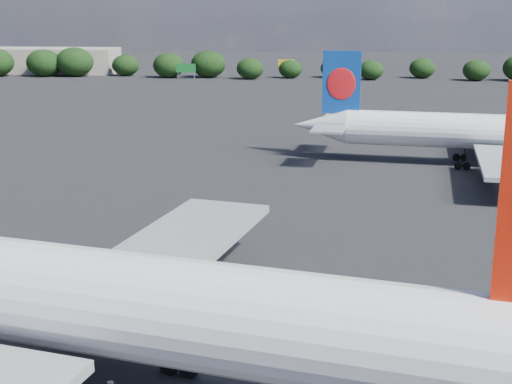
{
  "coord_description": "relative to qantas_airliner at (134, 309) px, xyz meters",
  "views": [
    {
      "loc": [
        19.92,
        -38.07,
        21.1
      ],
      "look_at": [
        16.0,
        12.0,
        8.0
      ],
      "focal_mm": 50.0,
      "sensor_mm": 36.0,
      "label": 1
    }
  ],
  "objects": [
    {
      "name": "horizon_treeline",
      "position": [
        -14.09,
        183.51,
        -1.71
      ],
      "size": [
        205.74,
        14.8,
        8.97
      ],
      "color": "black",
      "rests_on": "ground"
    },
    {
      "name": "china_southern_airliner",
      "position": [
        30.58,
        62.76,
        -0.89
      ],
      "size": [
        46.67,
        44.52,
        15.24
      ],
      "color": "white",
      "rests_on": "ground"
    },
    {
      "name": "ground",
      "position": [
        -10.74,
        63.68,
        -5.53
      ],
      "size": [
        500.0,
        500.0,
        0.0
      ],
      "primitive_type": "plane",
      "color": "black",
      "rests_on": "ground"
    },
    {
      "name": "terminal_building",
      "position": [
        -75.74,
        195.68,
        -1.53
      ],
      "size": [
        42.0,
        16.0,
        8.0
      ],
      "color": "gray",
      "rests_on": "ground"
    },
    {
      "name": "billboard_yellow",
      "position": [
        1.26,
        185.68,
        -1.66
      ],
      "size": [
        5.0,
        0.3,
        5.5
      ],
      "color": "gold",
      "rests_on": "ground"
    },
    {
      "name": "qantas_airliner",
      "position": [
        0.0,
        0.0,
        0.0
      ],
      "size": [
        55.2,
        52.83,
        18.16
      ],
      "color": "white",
      "rests_on": "ground"
    },
    {
      "name": "highway_sign",
      "position": [
        -28.74,
        179.68,
        -2.4
      ],
      "size": [
        6.0,
        0.3,
        4.5
      ],
      "color": "#125E25",
      "rests_on": "ground"
    }
  ]
}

